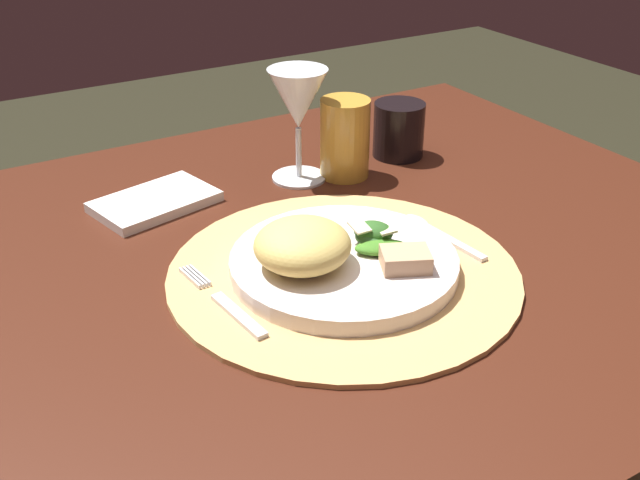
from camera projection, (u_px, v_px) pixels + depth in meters
The scene contains 12 objects.
dining_table at pixel (280, 364), 0.92m from camera, with size 1.16×0.84×0.70m.
placemat at pixel (344, 273), 0.82m from camera, with size 0.38×0.38×0.01m, color tan.
dinner_plate at pixel (344, 263), 0.81m from camera, with size 0.25×0.25×0.02m, color silver.
pasta_serving at pixel (307, 244), 0.78m from camera, with size 0.10×0.10×0.05m, color #DEC063.
salad_greens at pixel (375, 237), 0.83m from camera, with size 0.07×0.08×0.03m.
bread_piece at pixel (405, 259), 0.78m from camera, with size 0.05×0.04×0.02m, color tan.
fork at pixel (225, 303), 0.76m from camera, with size 0.03×0.16×0.00m.
spoon at pixel (430, 230), 0.90m from camera, with size 0.03×0.13×0.01m.
napkin at pixel (155, 202), 0.97m from camera, with size 0.15×0.09×0.01m, color silver.
wine_glass at pixel (298, 103), 0.99m from camera, with size 0.08×0.08×0.15m.
amber_tumbler at pixel (345, 138), 1.03m from camera, with size 0.07×0.07×0.11m, color gold.
dark_tumbler at pixel (399, 130), 1.10m from camera, with size 0.07×0.07×0.08m, color black.
Camera 1 is at (-0.33, -0.66, 1.13)m, focal length 42.64 mm.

